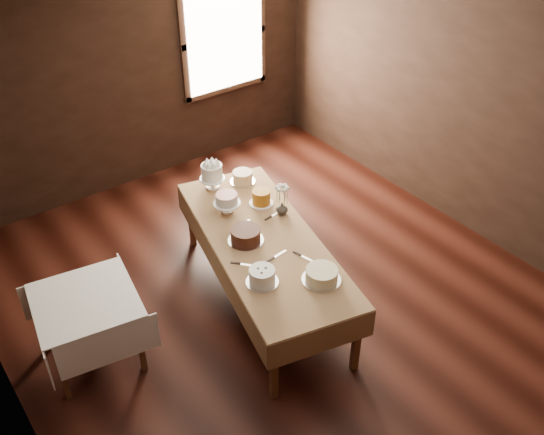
{
  "coord_description": "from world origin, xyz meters",
  "views": [
    {
      "loc": [
        -2.72,
        -3.45,
        4.25
      ],
      "look_at": [
        0.0,
        0.2,
        0.95
      ],
      "focal_mm": 40.01,
      "sensor_mm": 36.0,
      "label": 1
    }
  ],
  "objects_px": {
    "cake_lattice": "(227,204)",
    "cake_server_d": "(277,213)",
    "cake_meringue": "(212,177)",
    "cake_cream": "(322,275)",
    "cake_server_c": "(250,224)",
    "cake_server_e": "(249,265)",
    "cake_swirl": "(262,277)",
    "flower_vase": "(282,209)",
    "cake_server_a": "(280,254)",
    "cake_speckled": "(243,177)",
    "cake_caramel": "(261,198)",
    "cake_chocolate": "(246,235)",
    "cake_server_b": "(308,259)",
    "display_table": "(264,244)",
    "side_table": "(86,306)"
  },
  "relations": [
    {
      "from": "cake_chocolate",
      "to": "cake_server_b",
      "type": "height_order",
      "value": "cake_chocolate"
    },
    {
      "from": "cake_meringue",
      "to": "cake_cream",
      "type": "height_order",
      "value": "cake_meringue"
    },
    {
      "from": "cake_speckled",
      "to": "cake_chocolate",
      "type": "distance_m",
      "value": 1.02
    },
    {
      "from": "cake_speckled",
      "to": "cake_server_b",
      "type": "height_order",
      "value": "cake_speckled"
    },
    {
      "from": "cake_server_d",
      "to": "display_table",
      "type": "bearing_deg",
      "value": -152.34
    },
    {
      "from": "cake_speckled",
      "to": "flower_vase",
      "type": "bearing_deg",
      "value": -91.41
    },
    {
      "from": "cake_caramel",
      "to": "cake_server_d",
      "type": "relative_size",
      "value": 1.02
    },
    {
      "from": "cake_server_a",
      "to": "cake_server_e",
      "type": "relative_size",
      "value": 1.0
    },
    {
      "from": "display_table",
      "to": "cake_server_d",
      "type": "xyz_separation_m",
      "value": [
        0.35,
        0.25,
        0.06
      ]
    },
    {
      "from": "cake_meringue",
      "to": "cake_speckled",
      "type": "xyz_separation_m",
      "value": [
        0.31,
        -0.11,
        -0.07
      ]
    },
    {
      "from": "cake_swirl",
      "to": "cake_meringue",
      "type": "bearing_deg",
      "value": 73.18
    },
    {
      "from": "cake_server_c",
      "to": "cake_cream",
      "type": "bearing_deg",
      "value": -156.59
    },
    {
      "from": "cake_swirl",
      "to": "cake_server_c",
      "type": "bearing_deg",
      "value": 62.06
    },
    {
      "from": "cake_lattice",
      "to": "cake_chocolate",
      "type": "height_order",
      "value": "cake_lattice"
    },
    {
      "from": "cake_server_b",
      "to": "cake_server_d",
      "type": "relative_size",
      "value": 1.0
    },
    {
      "from": "side_table",
      "to": "cake_caramel",
      "type": "bearing_deg",
      "value": 5.78
    },
    {
      "from": "cake_caramel",
      "to": "cake_server_c",
      "type": "bearing_deg",
      "value": -143.62
    },
    {
      "from": "cake_meringue",
      "to": "cake_cream",
      "type": "xyz_separation_m",
      "value": [
        -0.04,
        -1.8,
        -0.07
      ]
    },
    {
      "from": "cake_server_a",
      "to": "cake_server_e",
      "type": "distance_m",
      "value": 0.32
    },
    {
      "from": "display_table",
      "to": "cake_lattice",
      "type": "relative_size",
      "value": 8.46
    },
    {
      "from": "cake_meringue",
      "to": "display_table",
      "type": "bearing_deg",
      "value": -95.23
    },
    {
      "from": "cake_server_b",
      "to": "cake_server_d",
      "type": "height_order",
      "value": "same"
    },
    {
      "from": "cake_meringue",
      "to": "cake_caramel",
      "type": "height_order",
      "value": "cake_meringue"
    },
    {
      "from": "side_table",
      "to": "cake_meringue",
      "type": "relative_size",
      "value": 3.44
    },
    {
      "from": "cake_lattice",
      "to": "cake_server_e",
      "type": "xyz_separation_m",
      "value": [
        -0.3,
        -0.81,
        -0.09
      ]
    },
    {
      "from": "cake_swirl",
      "to": "cake_server_a",
      "type": "height_order",
      "value": "cake_swirl"
    },
    {
      "from": "cake_speckled",
      "to": "cake_server_a",
      "type": "relative_size",
      "value": 1.24
    },
    {
      "from": "cake_server_c",
      "to": "flower_vase",
      "type": "xyz_separation_m",
      "value": [
        0.35,
        -0.05,
        0.06
      ]
    },
    {
      "from": "cake_speckled",
      "to": "cake_server_b",
      "type": "relative_size",
      "value": 1.24
    },
    {
      "from": "cake_meringue",
      "to": "cake_server_c",
      "type": "distance_m",
      "value": 0.78
    },
    {
      "from": "display_table",
      "to": "flower_vase",
      "type": "distance_m",
      "value": 0.46
    },
    {
      "from": "cake_lattice",
      "to": "cake_server_d",
      "type": "bearing_deg",
      "value": -40.94
    },
    {
      "from": "cake_cream",
      "to": "flower_vase",
      "type": "height_order",
      "value": "flower_vase"
    },
    {
      "from": "display_table",
      "to": "cake_server_a",
      "type": "distance_m",
      "value": 0.28
    },
    {
      "from": "cake_server_a",
      "to": "cake_server_c",
      "type": "relative_size",
      "value": 1.0
    },
    {
      "from": "cake_cream",
      "to": "cake_server_a",
      "type": "bearing_deg",
      "value": 98.02
    },
    {
      "from": "cake_server_c",
      "to": "cake_server_e",
      "type": "xyz_separation_m",
      "value": [
        -0.36,
        -0.5,
        0.0
      ]
    },
    {
      "from": "cake_lattice",
      "to": "cake_swirl",
      "type": "bearing_deg",
      "value": -107.72
    },
    {
      "from": "cake_meringue",
      "to": "cake_swirl",
      "type": "xyz_separation_m",
      "value": [
        -0.46,
        -1.52,
        -0.06
      ]
    },
    {
      "from": "cake_swirl",
      "to": "cake_server_d",
      "type": "bearing_deg",
      "value": 45.92
    },
    {
      "from": "cake_swirl",
      "to": "cake_cream",
      "type": "bearing_deg",
      "value": -33.34
    },
    {
      "from": "cake_meringue",
      "to": "flower_vase",
      "type": "distance_m",
      "value": 0.87
    },
    {
      "from": "cake_server_c",
      "to": "cake_server_e",
      "type": "bearing_deg",
      "value": 165.88
    },
    {
      "from": "cake_server_c",
      "to": "cake_server_d",
      "type": "distance_m",
      "value": 0.31
    },
    {
      "from": "display_table",
      "to": "cake_server_b",
      "type": "xyz_separation_m",
      "value": [
        0.15,
        -0.48,
        0.06
      ]
    },
    {
      "from": "cake_lattice",
      "to": "flower_vase",
      "type": "bearing_deg",
      "value": -40.73
    },
    {
      "from": "cake_speckled",
      "to": "cake_server_d",
      "type": "bearing_deg",
      "value": -94.75
    },
    {
      "from": "cake_server_e",
      "to": "flower_vase",
      "type": "bearing_deg",
      "value": 81.36
    },
    {
      "from": "side_table",
      "to": "cake_server_c",
      "type": "distance_m",
      "value": 1.7
    },
    {
      "from": "cake_meringue",
      "to": "flower_vase",
      "type": "relative_size",
      "value": 2.28
    }
  ]
}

